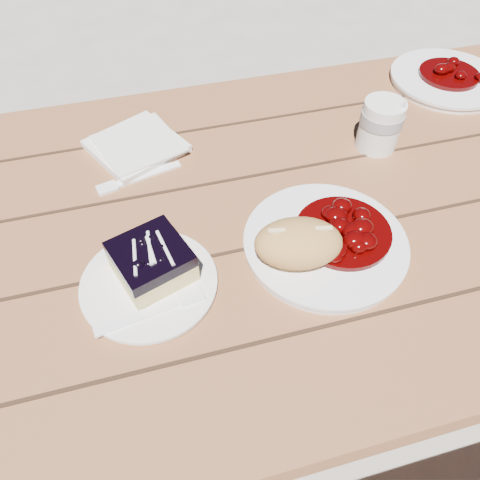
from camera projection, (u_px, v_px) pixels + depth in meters
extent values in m
plane|color=#9F9A90|center=(209.00, 401.00, 1.33)|extent=(60.00, 60.00, 0.00)
cube|color=brown|center=(188.00, 233.00, 0.78)|extent=(2.00, 0.80, 0.05)
cube|color=brown|center=(463.00, 181.00, 1.42)|extent=(0.07, 0.07, 0.70)
cube|color=brown|center=(155.00, 139.00, 1.41)|extent=(1.80, 0.25, 0.04)
cube|color=brown|center=(380.00, 155.00, 1.72)|extent=(0.06, 0.06, 0.42)
cylinder|color=white|center=(325.00, 244.00, 0.72)|extent=(0.25, 0.25, 0.02)
ellipsoid|color=tan|center=(298.00, 243.00, 0.67)|extent=(0.14, 0.11, 0.07)
cylinder|color=white|center=(149.00, 284.00, 0.68)|extent=(0.19, 0.19, 0.01)
cube|color=#E6D27D|center=(153.00, 266.00, 0.67)|extent=(0.12, 0.12, 0.03)
cube|color=black|center=(150.00, 254.00, 0.65)|extent=(0.12, 0.12, 0.02)
cylinder|color=white|center=(380.00, 125.00, 0.86)|extent=(0.08, 0.08, 0.09)
cube|color=white|center=(136.00, 146.00, 0.88)|extent=(0.20, 0.20, 0.01)
cylinder|color=white|center=(447.00, 80.00, 1.03)|extent=(0.24, 0.24, 0.02)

